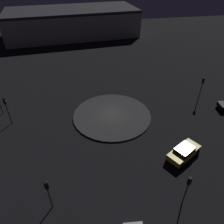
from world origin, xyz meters
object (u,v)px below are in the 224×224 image
Objects in this scene: car_yellow at (184,152)px; traffic_light_northeast at (48,190)px; traffic_light_north at (188,186)px; traffic_light_east at (6,106)px; store_building at (73,22)px; traffic_light_west at (202,85)px.

traffic_light_northeast reaches higher than car_yellow.
traffic_light_northeast is at bearing -16.13° from car_yellow.
traffic_light_east is at bearing 34.05° from traffic_light_north.
store_building is at bearing 79.28° from traffic_light_east.
store_building reaches higher than traffic_light_east.
traffic_light_west is 0.99× the size of traffic_light_east.
traffic_light_west is 19.86m from traffic_light_north.
traffic_light_northeast is (12.48, -1.92, -0.12)m from traffic_light_north.
traffic_light_northeast is 15.53m from traffic_light_east.
store_building is (-10.38, -41.86, 0.68)m from traffic_light_east.
store_building is (19.07, -41.20, 0.70)m from traffic_light_west.
car_yellow is at bearing -44.39° from traffic_light_northeast.
car_yellow is at bearing -22.58° from traffic_light_east.
car_yellow is 13.79m from traffic_light_west.
traffic_light_north is at bearing -66.98° from traffic_light_northeast.
car_yellow is 15.81m from traffic_light_northeast.
traffic_light_north is 58.57m from store_building.
traffic_light_east is 0.11× the size of store_building.
store_building reaches higher than traffic_light_west.
traffic_light_east reaches higher than car_yellow.
traffic_light_west is 45.40m from store_building.
traffic_light_north is at bearing -37.35° from traffic_light_east.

